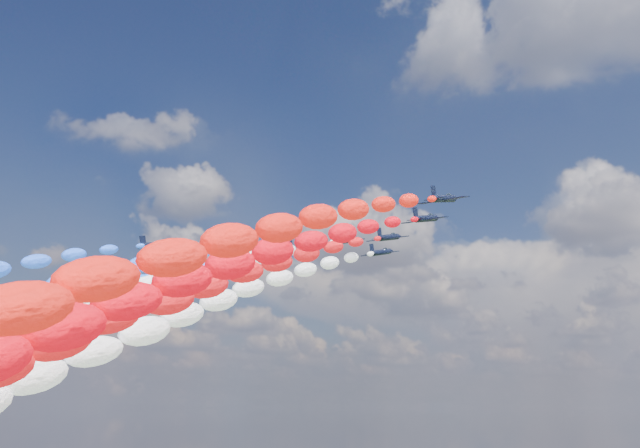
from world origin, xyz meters
The scene contains 14 objects.
jet_0 centered at (-33.21, -6.41, 89.00)m, with size 8.20×11.00×2.42m, color black, non-canonical shape.
jet_1 centered at (-19.90, 5.54, 89.00)m, with size 8.20×11.00×2.42m, color black, non-canonical shape.
jet_2 centered at (-11.52, 13.70, 89.00)m, with size 8.20×11.00×2.42m, color black, non-canonical shape.
trail_2 centered at (-11.52, -42.22, 68.86)m, with size 5.67×108.44×43.81m, color blue, non-canonical shape.
jet_3 centered at (1.09, 11.70, 89.00)m, with size 8.20×11.00×2.42m, color black, non-canonical shape.
trail_3 centered at (1.09, -44.22, 68.86)m, with size 5.67×108.44×43.81m, color white, non-canonical shape.
jet_4 centered at (1.11, 25.98, 89.00)m, with size 8.20×11.00×2.42m, color black, non-canonical shape.
trail_4 centered at (1.11, -29.94, 68.86)m, with size 5.67×108.44×43.81m, color silver, non-canonical shape.
jet_5 centered at (9.63, 13.93, 89.00)m, with size 8.20×11.00×2.42m, color black, non-canonical shape.
trail_5 centered at (9.63, -41.99, 68.86)m, with size 5.67×108.44×43.81m, color red, non-canonical shape.
jet_6 centered at (22.46, 4.14, 89.00)m, with size 8.20×11.00×2.42m, color black, non-canonical shape.
trail_6 centered at (22.46, -51.78, 68.86)m, with size 5.67×108.44×43.81m, color red, non-canonical shape.
jet_7 centered at (30.71, -6.17, 89.00)m, with size 8.20×11.00×2.42m, color black, non-canonical shape.
trail_7 centered at (30.71, -62.09, 68.86)m, with size 5.67×108.44×43.81m, color red, non-canonical shape.
Camera 1 is at (79.44, -114.84, 56.43)m, focal length 42.76 mm.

